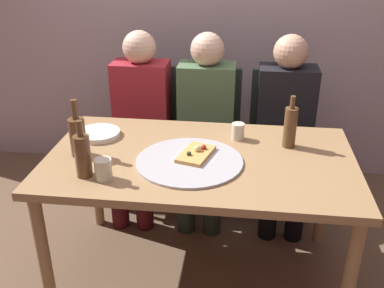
{
  "coord_description": "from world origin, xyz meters",
  "views": [
    {
      "loc": [
        0.2,
        -1.92,
        1.71
      ],
      "look_at": [
        -0.04,
        0.03,
        0.77
      ],
      "focal_mm": 41.51,
      "sensor_mm": 36.0,
      "label": 1
    }
  ],
  "objects_px": {
    "chair_left": "(145,125)",
    "guest_in_sweater": "(139,116)",
    "dining_table": "(200,170)",
    "plate_stack": "(99,134)",
    "pizza_slice_last": "(196,153)",
    "guest_in_beanie": "(205,119)",
    "chair_right": "(282,131)",
    "wine_bottle": "(290,127)",
    "tumbler_far": "(103,169)",
    "water_bottle": "(83,155)",
    "guest_by_wall": "(285,122)",
    "beer_bottle": "(78,135)",
    "pizza_tray": "(189,161)",
    "chair_middle": "(207,128)",
    "tumbler_near": "(238,131)"
  },
  "relations": [
    {
      "from": "chair_left",
      "to": "guest_in_sweater",
      "type": "relative_size",
      "value": 0.77
    },
    {
      "from": "dining_table",
      "to": "plate_stack",
      "type": "bearing_deg",
      "value": 163.16
    },
    {
      "from": "pizza_slice_last",
      "to": "plate_stack",
      "type": "distance_m",
      "value": 0.58
    },
    {
      "from": "guest_in_beanie",
      "to": "chair_right",
      "type": "bearing_deg",
      "value": -163.31
    },
    {
      "from": "wine_bottle",
      "to": "tumbler_far",
      "type": "distance_m",
      "value": 0.95
    },
    {
      "from": "water_bottle",
      "to": "plate_stack",
      "type": "height_order",
      "value": "water_bottle"
    },
    {
      "from": "dining_table",
      "to": "tumbler_far",
      "type": "xyz_separation_m",
      "value": [
        -0.4,
        -0.27,
        0.13
      ]
    },
    {
      "from": "guest_by_wall",
      "to": "water_bottle",
      "type": "bearing_deg",
      "value": 44.41
    },
    {
      "from": "wine_bottle",
      "to": "chair_left",
      "type": "bearing_deg",
      "value": 143.71
    },
    {
      "from": "guest_in_sweater",
      "to": "beer_bottle",
      "type": "bearing_deg",
      "value": 80.65
    },
    {
      "from": "wine_bottle",
      "to": "guest_by_wall",
      "type": "bearing_deg",
      "value": 87.07
    },
    {
      "from": "tumbler_far",
      "to": "plate_stack",
      "type": "xyz_separation_m",
      "value": [
        -0.17,
        0.44,
        -0.04
      ]
    },
    {
      "from": "tumbler_far",
      "to": "guest_by_wall",
      "type": "xyz_separation_m",
      "value": [
        0.86,
        0.96,
        -0.13
      ]
    },
    {
      "from": "pizza_tray",
      "to": "chair_middle",
      "type": "distance_m",
      "value": 0.93
    },
    {
      "from": "guest_in_sweater",
      "to": "chair_left",
      "type": "bearing_deg",
      "value": -90.0
    },
    {
      "from": "chair_right",
      "to": "chair_middle",
      "type": "bearing_deg",
      "value": 0.0
    },
    {
      "from": "pizza_tray",
      "to": "pizza_slice_last",
      "type": "relative_size",
      "value": 2.07
    },
    {
      "from": "guest_in_sweater",
      "to": "dining_table",
      "type": "bearing_deg",
      "value": 124.49
    },
    {
      "from": "guest_in_beanie",
      "to": "water_bottle",
      "type": "bearing_deg",
      "value": 64.25
    },
    {
      "from": "tumbler_far",
      "to": "tumbler_near",
      "type": "bearing_deg",
      "value": 40.98
    },
    {
      "from": "tumbler_far",
      "to": "beer_bottle",
      "type": "bearing_deg",
      "value": 131.3
    },
    {
      "from": "dining_table",
      "to": "pizza_tray",
      "type": "distance_m",
      "value": 0.12
    },
    {
      "from": "pizza_slice_last",
      "to": "tumbler_near",
      "type": "bearing_deg",
      "value": 51.5
    },
    {
      "from": "pizza_slice_last",
      "to": "water_bottle",
      "type": "height_order",
      "value": "water_bottle"
    },
    {
      "from": "plate_stack",
      "to": "chair_middle",
      "type": "height_order",
      "value": "chair_middle"
    },
    {
      "from": "beer_bottle",
      "to": "guest_in_beanie",
      "type": "height_order",
      "value": "guest_in_beanie"
    },
    {
      "from": "beer_bottle",
      "to": "chair_middle",
      "type": "height_order",
      "value": "beer_bottle"
    },
    {
      "from": "chair_right",
      "to": "guest_by_wall",
      "type": "relative_size",
      "value": 0.77
    },
    {
      "from": "plate_stack",
      "to": "guest_by_wall",
      "type": "distance_m",
      "value": 1.16
    },
    {
      "from": "guest_in_beanie",
      "to": "guest_by_wall",
      "type": "distance_m",
      "value": 0.51
    },
    {
      "from": "guest_in_beanie",
      "to": "guest_by_wall",
      "type": "xyz_separation_m",
      "value": [
        0.51,
        0.0,
        0.0
      ]
    },
    {
      "from": "dining_table",
      "to": "wine_bottle",
      "type": "height_order",
      "value": "wine_bottle"
    },
    {
      "from": "chair_left",
      "to": "wine_bottle",
      "type": "bearing_deg",
      "value": 143.71
    },
    {
      "from": "chair_middle",
      "to": "guest_in_beanie",
      "type": "height_order",
      "value": "guest_in_beanie"
    },
    {
      "from": "pizza_slice_last",
      "to": "chair_left",
      "type": "height_order",
      "value": "chair_left"
    },
    {
      "from": "tumbler_near",
      "to": "guest_in_beanie",
      "type": "bearing_deg",
      "value": 115.44
    },
    {
      "from": "tumbler_far",
      "to": "plate_stack",
      "type": "distance_m",
      "value": 0.48
    },
    {
      "from": "tumbler_near",
      "to": "tumbler_far",
      "type": "relative_size",
      "value": 0.9
    },
    {
      "from": "beer_bottle",
      "to": "chair_middle",
      "type": "distance_m",
      "value": 1.09
    },
    {
      "from": "pizza_tray",
      "to": "wine_bottle",
      "type": "xyz_separation_m",
      "value": [
        0.48,
        0.24,
        0.1
      ]
    },
    {
      "from": "chair_middle",
      "to": "guest_in_beanie",
      "type": "xyz_separation_m",
      "value": [
        -0.0,
        -0.15,
        0.13
      ]
    },
    {
      "from": "beer_bottle",
      "to": "guest_in_beanie",
      "type": "distance_m",
      "value": 0.94
    },
    {
      "from": "dining_table",
      "to": "beer_bottle",
      "type": "distance_m",
      "value": 0.62
    },
    {
      "from": "water_bottle",
      "to": "tumbler_far",
      "type": "bearing_deg",
      "value": -11.43
    },
    {
      "from": "guest_by_wall",
      "to": "tumbler_far",
      "type": "bearing_deg",
      "value": 47.99
    },
    {
      "from": "wine_bottle",
      "to": "chair_left",
      "type": "distance_m",
      "value": 1.17
    },
    {
      "from": "dining_table",
      "to": "chair_right",
      "type": "distance_m",
      "value": 0.97
    },
    {
      "from": "dining_table",
      "to": "plate_stack",
      "type": "distance_m",
      "value": 0.6
    },
    {
      "from": "tumbler_far",
      "to": "plate_stack",
      "type": "height_order",
      "value": "tumbler_far"
    },
    {
      "from": "tumbler_far",
      "to": "chair_middle",
      "type": "distance_m",
      "value": 1.19
    }
  ]
}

